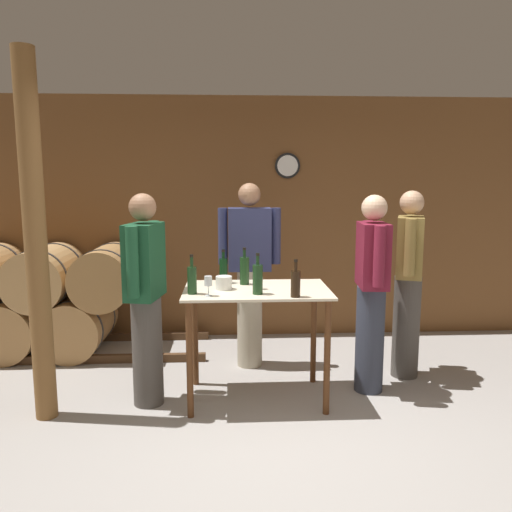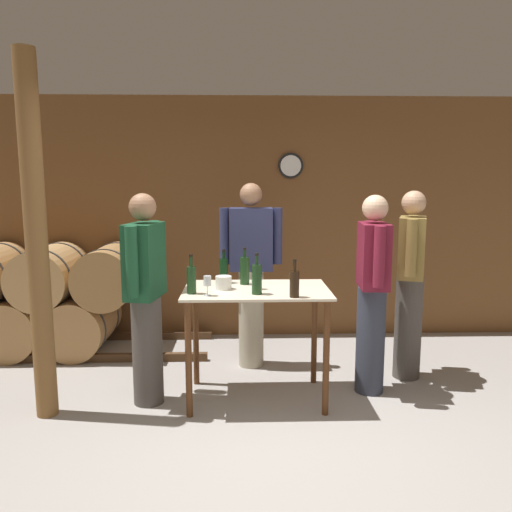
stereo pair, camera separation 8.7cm
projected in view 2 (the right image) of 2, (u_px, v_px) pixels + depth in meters
name	position (u px, v px, depth m)	size (l,w,h in m)	color
ground_plane	(277.00, 448.00, 3.36)	(14.00, 14.00, 0.00)	#9E9993
back_wall	(262.00, 219.00, 5.65)	(8.40, 0.08, 2.70)	brown
barrel_rack	(36.00, 300.00, 5.19)	(3.91, 0.87, 1.13)	#4C331E
tasting_table	(256.00, 309.00, 4.02)	(1.16, 0.74, 0.93)	beige
wooden_post	(36.00, 241.00, 3.64)	(0.16, 0.16, 2.70)	brown
wine_bottle_far_left	(191.00, 279.00, 3.81)	(0.07, 0.07, 0.31)	#193819
wine_bottle_left	(224.00, 270.00, 4.21)	(0.07, 0.07, 0.29)	black
wine_bottle_center	(245.00, 270.00, 4.15)	(0.08, 0.08, 0.31)	#193819
wine_bottle_right	(257.00, 278.00, 3.79)	(0.08, 0.08, 0.32)	#193819
wine_bottle_far_right	(294.00, 283.00, 3.69)	(0.07, 0.07, 0.29)	black
wine_glass_near_left	(207.00, 282.00, 3.73)	(0.06, 0.06, 0.15)	silver
wine_glass_near_center	(258.00, 277.00, 3.96)	(0.06, 0.06, 0.14)	silver
ice_bucket	(224.00, 283.00, 3.97)	(0.13, 0.13, 0.11)	white
person_host	(372.00, 290.00, 4.14)	(0.25, 0.59, 1.67)	#333847
person_visitor_with_scarf	(146.00, 295.00, 3.92)	(0.29, 0.58, 1.69)	#4C4742
person_visitor_bearded	(410.00, 281.00, 4.45)	(0.34, 0.56, 1.70)	#4C4742
person_visitor_near_door	(251.00, 271.00, 4.74)	(0.59, 0.24, 1.76)	#B7AD93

